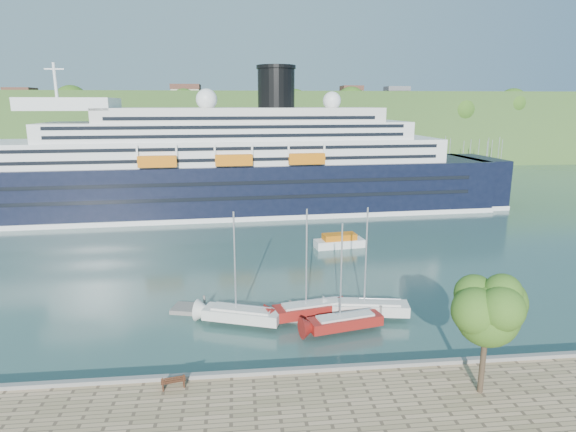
# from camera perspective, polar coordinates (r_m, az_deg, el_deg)

# --- Properties ---
(ground) EXTENTS (400.00, 400.00, 0.00)m
(ground) POSITION_cam_1_polar(r_m,az_deg,el_deg) (37.45, 0.80, -19.16)
(ground) COLOR #2B4C44
(ground) RESTS_ON ground
(far_hillside) EXTENTS (400.00, 50.00, 24.00)m
(far_hillside) POSITION_cam_1_polar(r_m,az_deg,el_deg) (176.65, -4.91, 10.49)
(far_hillside) COLOR #304E1F
(far_hillside) RESTS_ON ground
(quay_coping) EXTENTS (220.00, 0.50, 0.30)m
(quay_coping) POSITION_cam_1_polar(r_m,az_deg,el_deg) (36.68, 0.85, -17.81)
(quay_coping) COLOR slate
(quay_coping) RESTS_ON promenade
(cruise_ship) EXTENTS (120.71, 24.06, 26.93)m
(cruise_ship) POSITION_cam_1_polar(r_m,az_deg,el_deg) (90.14, -9.45, 8.80)
(cruise_ship) COLOR black
(cruise_ship) RESTS_ON ground
(park_bench) EXTENTS (1.80, 1.02, 1.09)m
(park_bench) POSITION_cam_1_polar(r_m,az_deg,el_deg) (35.67, -13.46, -18.44)
(park_bench) COLOR #462514
(park_bench) RESTS_ON promenade
(promenade_tree) EXTENTS (5.48, 5.48, 9.08)m
(promenade_tree) POSITION_cam_1_polar(r_m,az_deg,el_deg) (34.95, 22.41, -12.38)
(promenade_tree) COLOR #305716
(promenade_tree) RESTS_ON promenade
(floating_pontoon) EXTENTS (19.17, 7.07, 0.43)m
(floating_pontoon) POSITION_cam_1_polar(r_m,az_deg,el_deg) (47.51, -2.34, -11.50)
(floating_pontoon) COLOR gray
(floating_pontoon) RESTS_ON ground
(sailboat_white_near) EXTENTS (8.24, 4.75, 10.28)m
(sailboat_white_near) POSITION_cam_1_polar(r_m,az_deg,el_deg) (43.95, -5.61, -6.71)
(sailboat_white_near) COLOR silver
(sailboat_white_near) RESTS_ON ground
(sailboat_red) EXTENTS (7.72, 3.63, 9.62)m
(sailboat_red) POSITION_cam_1_polar(r_m,az_deg,el_deg) (42.93, 6.93, -7.70)
(sailboat_red) COLOR maroon
(sailboat_red) RESTS_ON ground
(sailboat_white_far) EXTENTS (8.28, 3.53, 10.36)m
(sailboat_white_far) POSITION_cam_1_polar(r_m,az_deg,el_deg) (45.81, 9.88, -5.96)
(sailboat_white_far) COLOR silver
(sailboat_white_far) RESTS_ON ground
(tender_launch) EXTENTS (7.41, 3.38, 1.98)m
(tender_launch) POSITION_cam_1_polar(r_m,az_deg,el_deg) (69.19, 6.09, -2.90)
(tender_launch) COLOR #CC660C
(tender_launch) RESTS_ON ground
(sailboat_extra) EXTENTS (8.29, 3.82, 10.34)m
(sailboat_extra) POSITION_cam_1_polar(r_m,az_deg,el_deg) (44.87, 2.86, -6.20)
(sailboat_extra) COLOR maroon
(sailboat_extra) RESTS_ON ground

